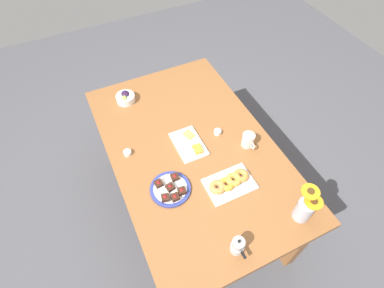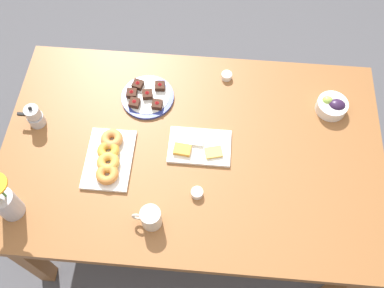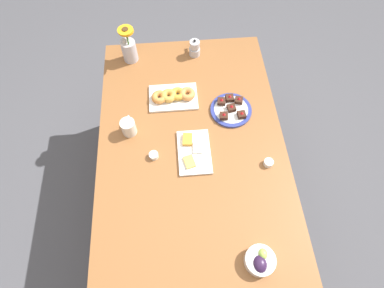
# 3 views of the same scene
# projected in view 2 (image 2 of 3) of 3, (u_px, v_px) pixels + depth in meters

# --- Properties ---
(ground_plane) EXTENTS (6.00, 6.00, 0.00)m
(ground_plane) POSITION_uv_depth(u_px,v_px,m) (192.00, 210.00, 2.44)
(ground_plane) COLOR #4C4C51
(dining_table) EXTENTS (1.60, 1.00, 0.74)m
(dining_table) POSITION_uv_depth(u_px,v_px,m) (192.00, 158.00, 1.86)
(dining_table) COLOR brown
(dining_table) RESTS_ON ground_plane
(coffee_mug) EXTENTS (0.11, 0.08, 0.09)m
(coffee_mug) POSITION_uv_depth(u_px,v_px,m) (151.00, 218.00, 1.59)
(coffee_mug) COLOR beige
(coffee_mug) RESTS_ON dining_table
(grape_bowl) EXTENTS (0.13, 0.13, 0.07)m
(grape_bowl) POSITION_uv_depth(u_px,v_px,m) (332.00, 106.00, 1.86)
(grape_bowl) COLOR white
(grape_bowl) RESTS_ON dining_table
(cheese_platter) EXTENTS (0.26, 0.17, 0.03)m
(cheese_platter) POSITION_uv_depth(u_px,v_px,m) (199.00, 147.00, 1.78)
(cheese_platter) COLOR white
(cheese_platter) RESTS_ON dining_table
(croissant_platter) EXTENTS (0.19, 0.28, 0.05)m
(croissant_platter) POSITION_uv_depth(u_px,v_px,m) (109.00, 157.00, 1.74)
(croissant_platter) COLOR white
(croissant_platter) RESTS_ON dining_table
(jam_cup_honey) EXTENTS (0.05, 0.05, 0.03)m
(jam_cup_honey) POSITION_uv_depth(u_px,v_px,m) (227.00, 76.00, 1.96)
(jam_cup_honey) COLOR white
(jam_cup_honey) RESTS_ON dining_table
(jam_cup_berry) EXTENTS (0.05, 0.05, 0.03)m
(jam_cup_berry) POSITION_uv_depth(u_px,v_px,m) (197.00, 193.00, 1.68)
(jam_cup_berry) COLOR white
(jam_cup_berry) RESTS_ON dining_table
(dessert_plate) EXTENTS (0.23, 0.23, 0.05)m
(dessert_plate) POSITION_uv_depth(u_px,v_px,m) (147.00, 96.00, 1.90)
(dessert_plate) COLOR navy
(dessert_plate) RESTS_ON dining_table
(flower_vase) EXTENTS (0.13, 0.10, 0.25)m
(flower_vase) POSITION_uv_depth(u_px,v_px,m) (5.00, 202.00, 1.58)
(flower_vase) COLOR #B2B2BC
(flower_vase) RESTS_ON dining_table
(moka_pot) EXTENTS (0.11, 0.07, 0.12)m
(moka_pot) POSITION_uv_depth(u_px,v_px,m) (35.00, 116.00, 1.81)
(moka_pot) COLOR #B7B7BC
(moka_pot) RESTS_ON dining_table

